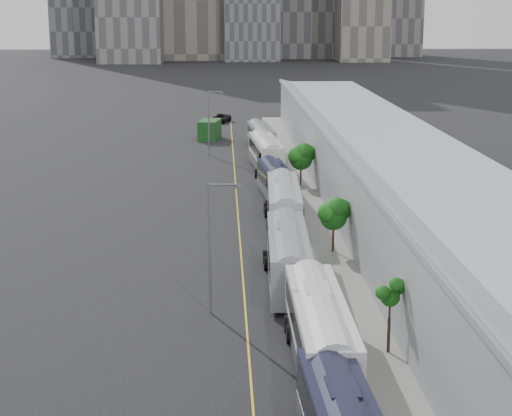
{
  "coord_description": "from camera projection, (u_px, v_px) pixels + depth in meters",
  "views": [
    {
      "loc": [
        -2.83,
        -9.28,
        18.77
      ],
      "look_at": [
        -0.21,
        58.05,
        3.0
      ],
      "focal_mm": 60.0,
      "sensor_mm": 36.0,
      "label": 1
    }
  ],
  "objects": [
    {
      "name": "sidewalk",
      "position": [
        374.0,
        252.0,
        67.26
      ],
      "size": [
        10.0,
        170.0,
        0.12
      ],
      "primitive_type": "cube",
      "color": "gray",
      "rests_on": "ground"
    },
    {
      "name": "bus_5",
      "position": [
        276.0,
        185.0,
        85.66
      ],
      "size": [
        3.43,
        12.13,
        3.5
      ],
      "rotation": [
        0.0,
        0.0,
        0.09
      ],
      "color": "#161A31",
      "rests_on": "ground"
    },
    {
      "name": "street_lamp_far",
      "position": [
        210.0,
        118.0,
        110.55
      ],
      "size": [
        2.04,
        0.22,
        8.41
      ],
      "color": "#59595E",
      "rests_on": "ground"
    },
    {
      "name": "depot",
      "position": [
        426.0,
        209.0,
        66.62
      ],
      "size": [
        12.45,
        160.4,
        7.2
      ],
      "color": "gray",
      "rests_on": "ground"
    },
    {
      "name": "tree_3",
      "position": [
        301.0,
        155.0,
        91.73
      ],
      "size": [
        2.54,
        2.54,
        4.7
      ],
      "color": "black",
      "rests_on": "ground"
    },
    {
      "name": "suv",
      "position": [
        220.0,
        118.0,
        143.75
      ],
      "size": [
        4.06,
        5.73,
        1.45
      ],
      "primitive_type": "imported",
      "rotation": [
        0.0,
        0.0,
        -0.35
      ],
      "color": "black",
      "rests_on": "ground"
    },
    {
      "name": "shipping_container",
      "position": [
        210.0,
        130.0,
        125.19
      ],
      "size": [
        3.48,
        5.65,
        2.85
      ],
      "primitive_type": "cube",
      "rotation": [
        0.0,
        0.0,
        -0.17
      ],
      "color": "#123D15",
      "rests_on": "ground"
    },
    {
      "name": "street_lamp_near",
      "position": [
        213.0,
        239.0,
        52.88
      ],
      "size": [
        2.04,
        0.22,
        8.37
      ],
      "color": "#59595E",
      "rests_on": "ground"
    },
    {
      "name": "bus_6",
      "position": [
        266.0,
        156.0,
        101.38
      ],
      "size": [
        3.72,
        13.75,
        3.97
      ],
      "rotation": [
        0.0,
        0.0,
        0.07
      ],
      "color": "white",
      "rests_on": "ground"
    },
    {
      "name": "bus_7",
      "position": [
        261.0,
        140.0,
        115.01
      ],
      "size": [
        3.48,
        12.57,
        3.63
      ],
      "rotation": [
        0.0,
        0.0,
        0.08
      ],
      "color": "gray",
      "rests_on": "ground"
    },
    {
      "name": "tree_1",
      "position": [
        390.0,
        297.0,
        46.82
      ],
      "size": [
        1.09,
        1.09,
        4.06
      ],
      "color": "black",
      "rests_on": "ground"
    },
    {
      "name": "tree_2",
      "position": [
        334.0,
        213.0,
        66.5
      ],
      "size": [
        2.15,
        2.15,
        4.34
      ],
      "color": "black",
      "rests_on": "ground"
    },
    {
      "name": "bus_4",
      "position": [
        284.0,
        208.0,
        74.98
      ],
      "size": [
        3.3,
        13.68,
        3.97
      ],
      "rotation": [
        0.0,
        0.0,
        -0.04
      ],
      "color": "#B1B6BC",
      "rests_on": "ground"
    },
    {
      "name": "bus_3",
      "position": [
        288.0,
        262.0,
        59.18
      ],
      "size": [
        3.24,
        13.57,
        3.94
      ],
      "rotation": [
        0.0,
        0.0,
        -0.04
      ],
      "color": "gray",
      "rests_on": "ground"
    },
    {
      "name": "bus_2",
      "position": [
        320.0,
        338.0,
        45.46
      ],
      "size": [
        3.02,
        13.62,
        3.98
      ],
      "rotation": [
        0.0,
        0.0,
        -0.0
      ],
      "color": "silver",
      "rests_on": "ground"
    },
    {
      "name": "lane_line",
      "position": [
        241.0,
        254.0,
        66.87
      ],
      "size": [
        0.12,
        160.0,
        0.02
      ],
      "primitive_type": "cube",
      "color": "gold",
      "rests_on": "ground"
    }
  ]
}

